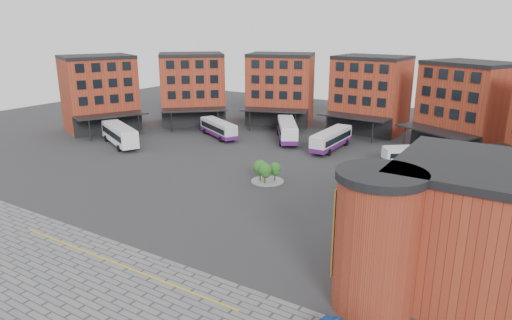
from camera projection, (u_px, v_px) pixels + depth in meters
The scene contains 12 objects.
ground at pixel (200, 208), 52.66m from camera, with size 160.00×160.00×0.00m, color #28282B.
paving_zone at pixel (33, 310), 33.79m from camera, with size 50.00×22.00×0.02m, color slate.
yellow_line at pixel (117, 264), 40.27m from camera, with size 26.00×0.15×0.02m, color gold.
main_building at pixel (309, 98), 84.06m from camera, with size 94.14×42.48×14.60m.
east_building at pixel (472, 234), 34.04m from camera, with size 17.40×15.40×10.60m.
tree_island at pixel (266, 170), 60.53m from camera, with size 4.40×4.40×3.05m.
bus_a at pixel (120, 134), 79.21m from camera, with size 12.48×7.95×3.53m.
bus_b at pixel (218, 128), 84.98m from camera, with size 10.93×7.46×3.11m.
bus_c at pixel (287, 130), 82.52m from camera, with size 9.25×12.27×3.57m.
bus_d at pixel (331, 139), 76.66m from camera, with size 3.03×11.70×3.29m.
bus_e at pixel (419, 155), 67.80m from camera, with size 9.86×8.48×2.99m.
bus_f at pixel (429, 171), 60.79m from camera, with size 10.04×7.22×2.89m.
Camera 1 is at (31.52, -37.93, 20.34)m, focal length 32.00 mm.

